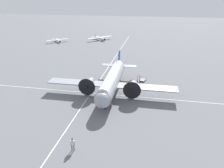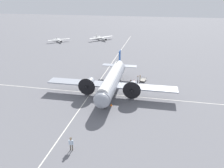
% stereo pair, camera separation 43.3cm
% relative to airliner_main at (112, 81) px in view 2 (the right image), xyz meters
% --- Properties ---
extents(ground_plane, '(300.00, 300.00, 0.00)m').
position_rel_airliner_main_xyz_m(ground_plane, '(-0.00, 0.46, -2.65)').
color(ground_plane, slate).
extents(apron_line_eastwest, '(120.00, 0.16, 0.01)m').
position_rel_airliner_main_xyz_m(apron_line_eastwest, '(-0.00, -0.50, -2.64)').
color(apron_line_eastwest, silver).
rests_on(apron_line_eastwest, ground_plane).
extents(apron_line_northsouth, '(0.16, 120.00, 0.01)m').
position_rel_airliner_main_xyz_m(apron_line_northsouth, '(-3.99, 0.46, -2.64)').
color(apron_line_northsouth, silver).
rests_on(apron_line_northsouth, ground_plane).
extents(airliner_main, '(24.39, 19.63, 6.18)m').
position_rel_airliner_main_xyz_m(airliner_main, '(0.00, 0.00, 0.00)').
color(airliner_main, '#9399A3').
rests_on(airliner_main, ground_plane).
extents(crew_foreground, '(0.61, 0.32, 1.80)m').
position_rel_airliner_main_xyz_m(crew_foreground, '(-1.47, -17.16, -1.52)').
color(crew_foreground, '#473D2D').
rests_on(crew_foreground, ground_plane).
extents(passenger_boarding, '(0.26, 0.55, 1.63)m').
position_rel_airliner_main_xyz_m(passenger_boarding, '(4.42, 6.56, -1.65)').
color(passenger_boarding, '#2D2D33').
rests_on(passenger_boarding, ground_plane).
extents(ramp_agent, '(0.28, 0.61, 1.78)m').
position_rel_airliner_main_xyz_m(ramp_agent, '(4.89, 6.68, -1.56)').
color(ramp_agent, '#473D2D').
rests_on(ramp_agent, ground_plane).
extents(suitcase_near_door, '(0.51, 0.19, 0.49)m').
position_rel_airliner_main_xyz_m(suitcase_near_door, '(3.60, 6.78, -2.42)').
color(suitcase_near_door, maroon).
rests_on(suitcase_near_door, ground_plane).
extents(suitcase_upright_spare, '(0.52, 0.15, 0.55)m').
position_rel_airliner_main_xyz_m(suitcase_upright_spare, '(3.04, 6.40, -2.39)').
color(suitcase_upright_spare, brown).
rests_on(suitcase_upright_spare, ground_plane).
extents(baggage_cart, '(1.51, 2.07, 0.56)m').
position_rel_airliner_main_xyz_m(baggage_cart, '(5.49, 7.78, -2.37)').
color(baggage_cart, '#6B665B').
rests_on(baggage_cart, ground_plane).
extents(light_aircraft_distant, '(8.42, 8.55, 2.07)m').
position_rel_airliner_main_xyz_m(light_aircraft_distant, '(-14.72, 49.57, -1.80)').
color(light_aircraft_distant, white).
rests_on(light_aircraft_distant, ground_plane).
extents(light_aircraft_taxiing, '(7.24, 6.73, 1.75)m').
position_rel_airliner_main_xyz_m(light_aircraft_taxiing, '(-30.12, 42.51, -1.88)').
color(light_aircraft_taxiing, white).
rests_on(light_aircraft_taxiing, ground_plane).
extents(traffic_cone, '(0.37, 0.37, 0.49)m').
position_rel_airliner_main_xyz_m(traffic_cone, '(0.95, -4.88, -2.42)').
color(traffic_cone, orange).
rests_on(traffic_cone, ground_plane).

